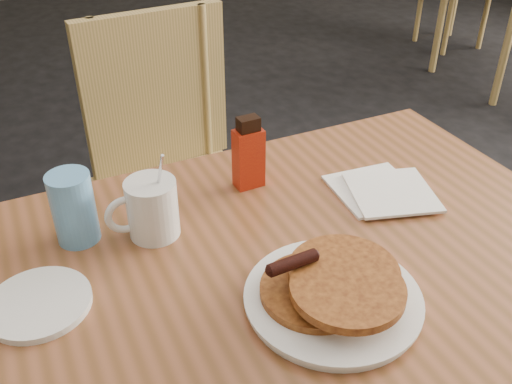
# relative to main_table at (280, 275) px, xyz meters

# --- Properties ---
(main_table) EXTENTS (1.25, 0.87, 0.75)m
(main_table) POSITION_rel_main_table_xyz_m (0.00, 0.00, 0.00)
(main_table) COLOR brown
(main_table) RESTS_ON floor
(chair_main_far) EXTENTS (0.47, 0.48, 0.96)m
(chair_main_far) POSITION_rel_main_table_xyz_m (0.00, 0.75, -0.13)
(chair_main_far) COLOR tan
(chair_main_far) RESTS_ON floor
(pancake_plate) EXTENTS (0.28, 0.28, 0.08)m
(pancake_plate) POSITION_rel_main_table_xyz_m (0.03, -0.14, 0.07)
(pancake_plate) COLOR white
(pancake_plate) RESTS_ON main_table
(coffee_mug) EXTENTS (0.13, 0.09, 0.18)m
(coffee_mug) POSITION_rel_main_table_xyz_m (-0.19, 0.16, 0.10)
(coffee_mug) COLOR white
(coffee_mug) RESTS_ON main_table
(syrup_bottle) EXTENTS (0.06, 0.04, 0.16)m
(syrup_bottle) POSITION_rel_main_table_xyz_m (0.04, 0.24, 0.11)
(syrup_bottle) COLOR maroon
(syrup_bottle) RESTS_ON main_table
(napkin_stack) EXTENTS (0.21, 0.22, 0.01)m
(napkin_stack) POSITION_rel_main_table_xyz_m (0.28, 0.10, 0.05)
(napkin_stack) COLOR white
(napkin_stack) RESTS_ON main_table
(blue_tumbler) EXTENTS (0.09, 0.09, 0.14)m
(blue_tumbler) POSITION_rel_main_table_xyz_m (-0.32, 0.20, 0.11)
(blue_tumbler) COLOR #5FA4E0
(blue_tumbler) RESTS_ON main_table
(side_saucer) EXTENTS (0.20, 0.20, 0.01)m
(side_saucer) POSITION_rel_main_table_xyz_m (-0.40, 0.05, 0.05)
(side_saucer) COLOR white
(side_saucer) RESTS_ON main_table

